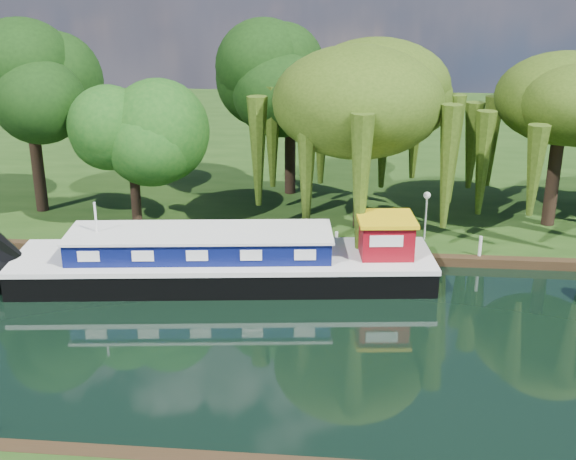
# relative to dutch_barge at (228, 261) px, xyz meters

# --- Properties ---
(ground) EXTENTS (120.00, 120.00, 0.00)m
(ground) POSITION_rel_dutch_barge_xyz_m (8.89, -5.20, -1.00)
(ground) COLOR black
(far_bank) EXTENTS (120.00, 52.00, 0.45)m
(far_bank) POSITION_rel_dutch_barge_xyz_m (8.89, 28.80, -0.77)
(far_bank) COLOR #18330E
(far_bank) RESTS_ON ground
(dutch_barge) EXTENTS (19.46, 6.44, 4.03)m
(dutch_barge) POSITION_rel_dutch_barge_xyz_m (0.00, 0.00, 0.00)
(dutch_barge) COLOR black
(dutch_barge) RESTS_ON ground
(red_dinghy) EXTENTS (3.59, 2.82, 0.68)m
(red_dinghy) POSITION_rel_dutch_barge_xyz_m (1.84, 1.58, -1.00)
(red_dinghy) COLOR maroon
(red_dinghy) RESTS_ON ground
(willow_left) EXTENTS (7.88, 7.88, 9.44)m
(willow_left) POSITION_rel_dutch_barge_xyz_m (6.02, 7.13, 6.31)
(willow_left) COLOR black
(willow_left) RESTS_ON far_bank
(willow_right) EXTENTS (6.83, 6.83, 8.32)m
(willow_right) POSITION_rel_dutch_barge_xyz_m (16.35, 8.35, 5.52)
(willow_right) COLOR black
(willow_right) RESTS_ON far_bank
(tree_far_left) EXTENTS (4.74, 4.74, 7.64)m
(tree_far_left) POSITION_rel_dutch_barge_xyz_m (-5.93, 5.61, 4.69)
(tree_far_left) COLOR black
(tree_far_left) RESTS_ON far_bank
(tree_far_back) EXTENTS (5.79, 5.79, 9.74)m
(tree_far_back) POSITION_rel_dutch_barge_xyz_m (-12.36, 8.14, 6.23)
(tree_far_back) COLOR black
(tree_far_back) RESTS_ON far_bank
(tree_far_mid) EXTENTS (5.91, 5.91, 9.67)m
(tree_far_mid) POSITION_rel_dutch_barge_xyz_m (1.68, 13.02, 6.11)
(tree_far_mid) COLOR black
(tree_far_mid) RESTS_ON far_bank
(lamppost) EXTENTS (0.36, 0.36, 2.56)m
(lamppost) POSITION_rel_dutch_barge_xyz_m (9.39, 5.30, 1.42)
(lamppost) COLOR silver
(lamppost) RESTS_ON far_bank
(mooring_posts) EXTENTS (19.16, 0.16, 1.00)m
(mooring_posts) POSITION_rel_dutch_barge_xyz_m (8.39, 3.20, -0.05)
(mooring_posts) COLOR silver
(mooring_posts) RESTS_ON far_bank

